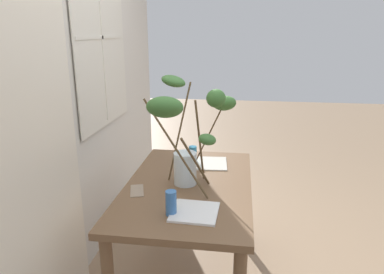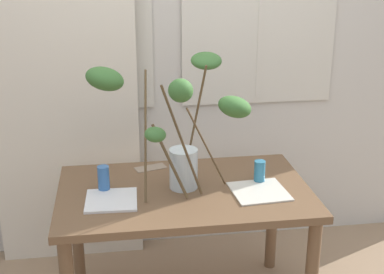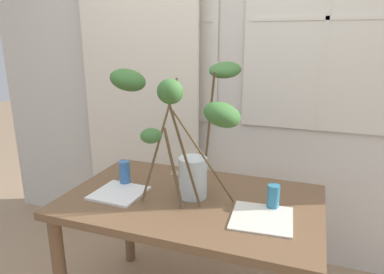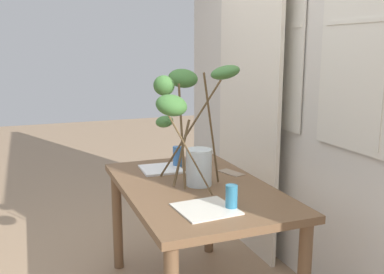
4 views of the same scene
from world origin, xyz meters
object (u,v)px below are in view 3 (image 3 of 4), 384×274
(plate_square_right, at_px, (262,218))
(plate_square_left, at_px, (119,193))
(dining_table, at_px, (191,216))
(drinking_glass_blue_left, at_px, (125,173))
(drinking_glass_blue_right, at_px, (273,197))
(vase_with_branches, at_px, (179,126))

(plate_square_right, bearing_deg, plate_square_left, 179.70)
(dining_table, height_order, plate_square_right, plate_square_right)
(drinking_glass_blue_left, distance_m, drinking_glass_blue_right, 0.83)
(dining_table, xyz_separation_m, plate_square_left, (-0.38, -0.09, 0.11))
(drinking_glass_blue_right, height_order, plate_square_left, drinking_glass_blue_right)
(drinking_glass_blue_left, relative_size, drinking_glass_blue_right, 1.14)
(plate_square_right, bearing_deg, dining_table, 166.15)
(dining_table, bearing_deg, drinking_glass_blue_right, 4.12)
(drinking_glass_blue_left, height_order, drinking_glass_blue_right, drinking_glass_blue_left)
(drinking_glass_blue_left, height_order, plate_square_right, drinking_glass_blue_left)
(dining_table, xyz_separation_m, drinking_glass_blue_left, (-0.42, 0.03, 0.18))
(vase_with_branches, xyz_separation_m, drinking_glass_blue_right, (0.47, 0.05, -0.33))
(drinking_glass_blue_left, xyz_separation_m, plate_square_left, (0.04, -0.12, -0.06))
(plate_square_left, height_order, plate_square_right, plate_square_left)
(dining_table, xyz_separation_m, vase_with_branches, (-0.06, -0.02, 0.49))
(vase_with_branches, bearing_deg, drinking_glass_blue_left, 171.85)
(drinking_glass_blue_right, distance_m, plate_square_left, 0.80)
(dining_table, relative_size, drinking_glass_blue_right, 10.79)
(plate_square_left, relative_size, plate_square_right, 0.92)
(dining_table, bearing_deg, plate_square_right, -13.85)
(vase_with_branches, bearing_deg, dining_table, 15.62)
(drinking_glass_blue_left, height_order, plate_square_left, drinking_glass_blue_left)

